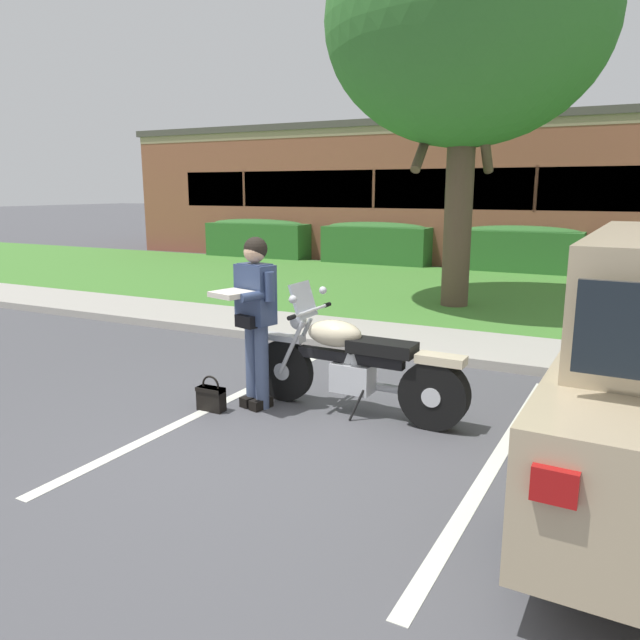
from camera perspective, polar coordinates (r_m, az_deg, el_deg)
The scene contains 14 objects.
ground_plane at distance 5.63m, azimuth -2.23°, elevation -10.28°, with size 140.00×140.00×0.00m, color #4C4C51.
curb_strip at distance 8.03m, azimuth 7.36°, elevation -3.01°, with size 60.00×0.20×0.12m, color #ADA89E.
concrete_walk at distance 8.82m, azimuth 9.18°, elevation -1.83°, with size 60.00×1.50×0.08m, color #ADA89E.
grass_lawn at distance 13.04m, azimuth 15.06°, elevation 2.38°, with size 60.00×7.36×0.06m, color #478433.
stall_stripe_0 at distance 6.31m, azimuth -9.70°, elevation -7.88°, with size 0.12×4.40×0.01m, color silver.
stall_stripe_1 at distance 5.27m, azimuth 16.30°, elevation -12.35°, with size 0.12×4.40×0.01m, color silver.
motorcycle at distance 5.85m, azimuth 4.00°, elevation -4.33°, with size 2.24×0.82×1.26m.
rider_person at distance 5.95m, azimuth -6.20°, elevation 1.04°, with size 0.54×0.64×1.70m.
handbag at distance 6.14m, azimuth -10.19°, elevation -7.08°, with size 0.28×0.13×0.36m.
shade_tree at distance 11.62m, azimuth 13.65°, elevation 25.43°, with size 4.82×4.82×6.95m.
hedge_left at distance 19.52m, azimuth -5.88°, elevation 7.69°, with size 3.39×0.90×1.24m.
hedge_center_left at distance 17.71m, azimuth 5.26°, elevation 7.25°, with size 3.11×0.90×1.24m.
hedge_center_right at distance 16.68m, azimuth 18.28°, elevation 6.40°, with size 3.05×0.90×1.24m.
brick_building at distance 22.36m, azimuth 21.36°, elevation 11.13°, with size 26.77×10.87×4.13m.
Camera 1 is at (2.51, -4.56, 2.15)m, focal length 34.10 mm.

